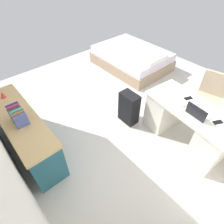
# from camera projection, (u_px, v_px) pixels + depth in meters

# --- Properties ---
(ground_plane) EXTENTS (5.60, 5.60, 0.00)m
(ground_plane) POSITION_uv_depth(u_px,v_px,m) (126.00, 108.00, 3.95)
(ground_plane) COLOR beige
(desk) EXTENTS (1.50, 0.82, 0.75)m
(desk) POSITION_uv_depth(u_px,v_px,m) (186.00, 124.00, 3.08)
(desk) COLOR silver
(desk) RESTS_ON ground_plane
(office_chair) EXTENTS (0.55, 0.55, 0.94)m
(office_chair) POSITION_uv_depth(u_px,v_px,m) (207.00, 101.00, 3.48)
(office_chair) COLOR black
(office_chair) RESTS_ON ground_plane
(credenza) EXTENTS (1.80, 0.48, 0.73)m
(credenza) POSITION_uv_depth(u_px,v_px,m) (25.00, 133.00, 2.97)
(credenza) COLOR #235B6B
(credenza) RESTS_ON ground_plane
(bed) EXTENTS (1.90, 1.41, 0.58)m
(bed) POSITION_uv_depth(u_px,v_px,m) (132.00, 58.00, 5.06)
(bed) COLOR gray
(bed) RESTS_ON ground_plane
(suitcase_black) EXTENTS (0.36, 0.23, 0.63)m
(suitcase_black) POSITION_uv_depth(u_px,v_px,m) (129.00, 108.00, 3.48)
(suitcase_black) COLOR black
(suitcase_black) RESTS_ON ground_plane
(laptop) EXTENTS (0.33, 0.25, 0.21)m
(laptop) POSITION_uv_depth(u_px,v_px,m) (198.00, 114.00, 2.66)
(laptop) COLOR #B7B7BC
(laptop) RESTS_ON desk
(computer_mouse) EXTENTS (0.07, 0.11, 0.03)m
(computer_mouse) POSITION_uv_depth(u_px,v_px,m) (184.00, 104.00, 2.86)
(computer_mouse) COLOR white
(computer_mouse) RESTS_ON desk
(cell_phone_near_laptop) EXTENTS (0.12, 0.15, 0.01)m
(cell_phone_near_laptop) POSITION_uv_depth(u_px,v_px,m) (218.00, 122.00, 2.60)
(cell_phone_near_laptop) COLOR black
(cell_phone_near_laptop) RESTS_ON desk
(cell_phone_by_mouse) EXTENTS (0.11, 0.15, 0.01)m
(cell_phone_by_mouse) POSITION_uv_depth(u_px,v_px,m) (188.00, 98.00, 2.99)
(cell_phone_by_mouse) COLOR black
(cell_phone_by_mouse) RESTS_ON desk
(book_row) EXTENTS (0.28, 0.17, 0.24)m
(book_row) POSITION_uv_depth(u_px,v_px,m) (18.00, 115.00, 2.57)
(book_row) COLOR #4E5DA3
(book_row) RESTS_ON credenza
(figurine_small) EXTENTS (0.08, 0.08, 0.11)m
(figurine_small) POSITION_uv_depth(u_px,v_px,m) (2.00, 95.00, 3.00)
(figurine_small) COLOR red
(figurine_small) RESTS_ON credenza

